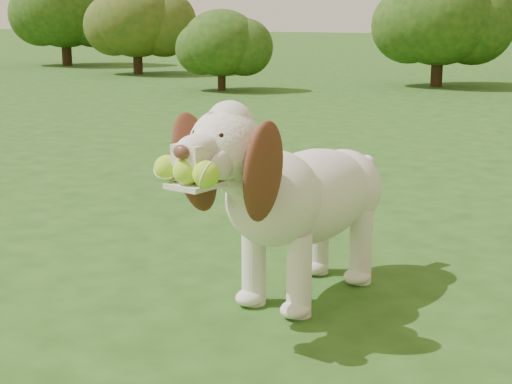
% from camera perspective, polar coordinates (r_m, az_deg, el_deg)
% --- Properties ---
extents(ground, '(80.00, 80.00, 0.00)m').
position_cam_1_polar(ground, '(3.30, 11.58, -7.55)').
color(ground, '#224313').
rests_on(ground, ground).
extents(dog, '(0.62, 1.30, 0.85)m').
position_cam_1_polar(dog, '(3.09, 2.91, 0.03)').
color(dog, silver).
rests_on(dog, ground).
extents(shrub_a, '(1.14, 1.14, 1.19)m').
position_cam_1_polar(shrub_a, '(11.67, -2.54, 10.78)').
color(shrub_a, '#382314').
rests_on(shrub_a, ground).
extents(shrub_e, '(1.68, 1.68, 1.74)m').
position_cam_1_polar(shrub_e, '(14.97, -8.69, 12.37)').
color(shrub_e, '#382314').
rests_on(shrub_e, ground).
extents(shrub_g, '(2.05, 2.05, 2.13)m').
position_cam_1_polar(shrub_g, '(17.75, -13.77, 12.97)').
color(shrub_g, '#382314').
rests_on(shrub_g, ground).
extents(shrub_b, '(1.75, 1.75, 1.81)m').
position_cam_1_polar(shrub_b, '(12.64, 13.20, 12.30)').
color(shrub_b, '#382314').
rests_on(shrub_b, ground).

